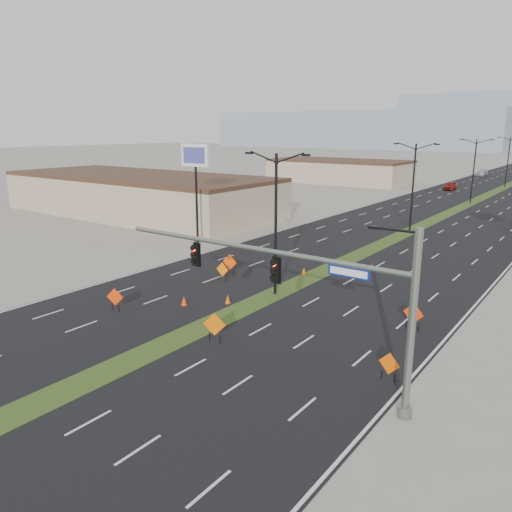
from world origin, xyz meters
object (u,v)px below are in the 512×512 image
Objects in this scene: construction_sign_0 at (115,298)px; signal_mast at (310,287)px; construction_sign_4 at (413,314)px; construction_sign_5 at (389,365)px; streetlight_0 at (276,220)px; construction_sign_2 at (230,263)px; construction_sign_3 at (214,325)px; streetlight_1 at (413,185)px; car_far at (482,173)px; cone_1 at (228,299)px; car_left at (450,186)px; streetlight_3 at (508,160)px; streetlight_2 at (474,169)px; cone_2 at (372,268)px; pole_sign_west at (195,163)px; cone_3 at (304,271)px; cone_0 at (184,301)px; construction_sign_1 at (222,270)px.

signal_mast is at bearing -26.97° from construction_sign_0.
construction_sign_4 is 6.81m from construction_sign_5.
streetlight_0 reaches higher than construction_sign_2.
streetlight_0 is 5.71× the size of construction_sign_3.
streetlight_1 is at bearing 70.82° from construction_sign_3.
cone_1 is (8.20, -111.14, -0.49)m from car_far.
streetlight_3 is at bearing 53.09° from car_left.
streetlight_2 is 65.18m from construction_sign_3.
car_far is at bearing 97.49° from cone_2.
streetlight_2 is at bearing 68.04° from pole_sign_west.
streetlight_1 is at bearing 47.58° from pole_sign_west.
construction_sign_5 is 17.88m from cone_3.
cone_3 is (-11.15, 6.23, -0.70)m from construction_sign_4.
streetlight_1 is 30.90m from construction_sign_4.
construction_sign_2 is 1.22× the size of construction_sign_5.
car_far is 3.63× the size of construction_sign_0.
car_far is 3.18× the size of construction_sign_3.
construction_sign_2 reaches higher than cone_3.
cone_0 is (-13.96, -4.83, -0.68)m from construction_sign_4.
construction_sign_1 is 1.03× the size of construction_sign_5.
streetlight_3 is 6.52× the size of construction_sign_0.
signal_mast is 38.96m from streetlight_1.
cone_0 reaches higher than cone_3.
construction_sign_5 reaches higher than cone_1.
construction_sign_3 is at bearing -78.91° from cone_3.
streetlight_1 is 0.99× the size of pole_sign_west.
pole_sign_west is at bearing 112.45° from construction_sign_3.
construction_sign_1 is 6.78m from cone_3.
construction_sign_0 is at bearing -117.33° from cone_2.
car_left is 63.83m from cone_2.
construction_sign_1 is at bearing -88.32° from car_far.
construction_sign_2 is at bearing -143.00° from cone_3.
cone_1 is 0.06× the size of pole_sign_west.
cone_3 is (4.31, 5.20, -0.56)m from construction_sign_1.
cone_0 is 1.05× the size of cone_1.
construction_sign_5 is at bearing -69.28° from construction_sign_4.
streetlight_1 is at bearing -90.00° from streetlight_2.
car_far is 3.16× the size of construction_sign_2.
streetlight_0 is at bearing -90.00° from streetlight_2.
construction_sign_4 is at bearing -70.27° from streetlight_1.
construction_sign_4 is (15.46, -1.03, 0.14)m from construction_sign_1.
construction_sign_3 reaches higher than cone_3.
construction_sign_0 is at bearing -91.67° from car_left.
streetlight_0 is at bearing -81.31° from cone_3.
streetlight_2 is (-8.56, 66.00, 0.63)m from signal_mast.
cone_1 is 14.18m from cone_2.
cone_1 is at bearing 23.76° from construction_sign_0.
car_far is at bearing 111.21° from construction_sign_4.
construction_sign_5 is 13.57m from cone_1.
construction_sign_2 is at bearing -93.94° from streetlight_3.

